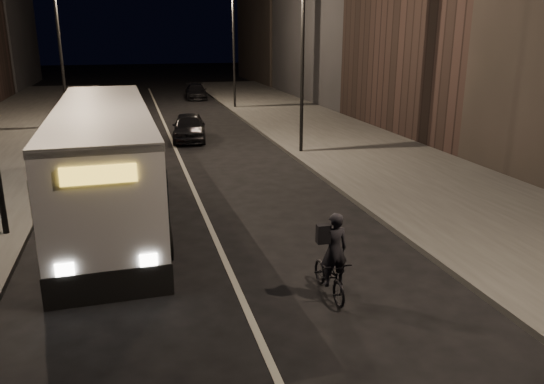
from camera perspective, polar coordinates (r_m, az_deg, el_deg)
ground at (r=12.65m, az=-4.34°, el=-9.05°), size 180.00×180.00×0.00m
sidewalk_right at (r=27.85m, az=7.55°, el=5.42°), size 7.00×70.00×0.16m
streetlight_right_mid at (r=24.34m, az=2.70°, el=16.45°), size 1.20×0.44×8.12m
streetlight_right_far at (r=39.89m, az=-4.56°, el=16.54°), size 1.20×0.44×8.12m
streetlight_left_far at (r=33.37m, az=-21.50°, el=15.44°), size 1.20×0.44×8.12m
city_bus at (r=17.30m, az=-17.49°, el=3.80°), size 3.21×12.64×3.38m
cyclist_on_bicycle at (r=11.54m, az=6.35°, el=-8.16°), size 0.61×1.70×1.96m
car_near at (r=28.56m, az=-8.91°, el=6.93°), size 2.19×4.34×1.42m
car_mid at (r=35.41m, az=-15.77°, el=8.31°), size 1.83×4.14×1.32m
car_far at (r=46.86m, az=-8.16°, el=10.65°), size 1.99×4.36×1.24m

